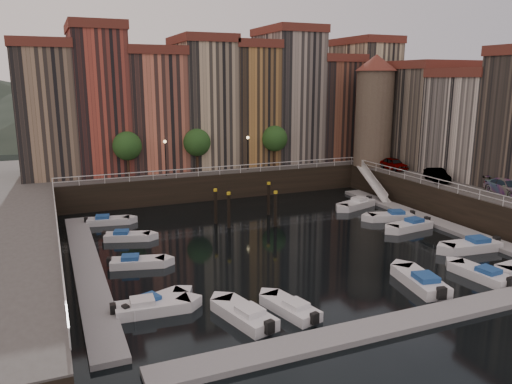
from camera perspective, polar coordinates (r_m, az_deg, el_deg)
name	(u,v)px	position (r m, az deg, el deg)	size (l,w,h in m)	color
ground	(279,239)	(44.29, 2.61, -5.42)	(200.00, 200.00, 0.00)	black
quay_far	(196,173)	(67.62, -6.87, 2.19)	(80.00, 20.00, 3.00)	black
dock_left	(87,267)	(39.44, -18.72, -8.17)	(2.00, 28.00, 0.35)	gray
dock_right	(431,221)	(52.28, 19.39, -3.09)	(2.00, 28.00, 0.35)	gray
dock_near	(405,322)	(30.91, 16.68, -14.00)	(30.00, 2.00, 0.35)	gray
mountains	(119,100)	(149.40, -15.42, 10.07)	(145.00, 100.00, 18.00)	#2D382D
far_terrace	(224,102)	(65.16, -3.63, 10.24)	(48.70, 10.30, 17.50)	#93775D
right_terrace	(480,118)	(61.29, 24.26, 7.68)	(9.30, 24.30, 14.00)	#746757
corner_tower	(374,109)	(64.97, 13.35, 9.24)	(5.20, 5.20, 13.80)	#6B5B4C
promenade_trees	(202,142)	(59.07, -6.14, 5.67)	(21.20, 3.20, 5.20)	black
street_lamps	(208,149)	(58.30, -5.52, 4.91)	(10.36, 0.36, 4.18)	black
railings	(257,187)	(47.60, 0.14, 0.61)	(36.08, 34.04, 0.52)	white
gangway	(373,182)	(60.71, 13.23, 1.13)	(2.78, 8.32, 3.73)	white
mooring_pilings	(247,207)	(48.75, -0.98, -1.68)	(6.43, 4.43, 3.78)	black
boat_left_0	(151,307)	(31.58, -11.94, -12.75)	(4.76, 2.00, 1.08)	silver
boat_left_1	(155,303)	(32.17, -11.51, -12.29)	(4.34, 2.90, 0.98)	silver
boat_left_2	(136,262)	(39.03, -13.52, -7.82)	(4.35, 2.47, 0.97)	silver
boat_left_3	(126,236)	(45.45, -14.60, -4.93)	(4.22, 2.61, 0.95)	silver
boat_left_4	(107,221)	(50.83, -16.63, -3.16)	(4.35, 2.21, 0.98)	silver
boat_right_1	(472,246)	(45.03, 23.49, -5.66)	(5.22, 2.36, 1.18)	silver
boat_right_2	(410,226)	(49.15, 17.23, -3.69)	(4.87, 2.27, 1.10)	silver
boat_right_3	(392,217)	(51.85, 15.24, -2.73)	(4.78, 2.83, 1.07)	silver
boat_right_4	(356,204)	(55.94, 11.40, -1.37)	(5.08, 3.24, 1.14)	silver
boat_near_0	(245,315)	(29.97, -1.27, -13.88)	(2.85, 5.00, 1.12)	silver
boat_near_1	(291,308)	(30.93, 4.04, -13.10)	(2.51, 4.49, 1.01)	silver
boat_near_2	(421,281)	(36.18, 18.33, -9.68)	(2.73, 5.32, 1.19)	silver
boat_near_3	(482,274)	(39.12, 24.41, -8.55)	(2.15, 4.75, 1.07)	silver
car_a	(394,164)	(62.71, 15.45, 3.05)	(1.70, 4.22, 1.44)	gray
car_b	(437,176)	(56.83, 19.99, 1.73)	(1.45, 4.17, 1.37)	gray
car_c	(507,188)	(52.99, 26.79, 0.41)	(2.03, 4.99, 1.45)	gray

